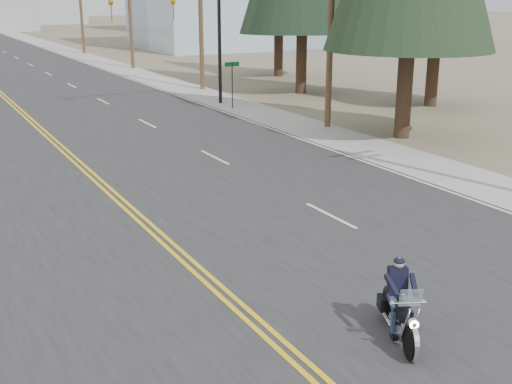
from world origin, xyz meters
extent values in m
cube|color=#A5A5A0|center=(11.50, 70.00, 0.01)|extent=(3.00, 200.00, 0.01)
cylinder|color=black|center=(11.00, 32.00, 3.50)|extent=(0.20, 0.20, 7.00)
cylinder|color=black|center=(10.80, 30.00, 1.30)|extent=(0.06, 0.06, 2.60)
cube|color=#0C5926|center=(10.80, 30.00, 2.50)|extent=(0.90, 0.03, 0.25)
cylinder|color=brown|center=(12.50, 23.00, 5.75)|extent=(0.30, 0.30, 11.50)
cylinder|color=brown|center=(12.50, 38.00, 5.50)|extent=(0.30, 0.30, 11.00)
cylinder|color=brown|center=(12.50, 53.00, 5.75)|extent=(0.30, 0.30, 11.50)
cylinder|color=brown|center=(12.50, 70.00, 5.50)|extent=(0.30, 0.30, 11.00)
cylinder|color=#382619|center=(14.12, 19.44, 1.95)|extent=(0.76, 0.76, 3.89)
cylinder|color=#382619|center=(21.37, 25.32, 1.64)|extent=(0.72, 0.72, 3.28)
cylinder|color=#382619|center=(17.47, 33.25, 1.95)|extent=(0.68, 0.68, 3.89)
cylinder|color=#382619|center=(20.86, 41.91, 1.66)|extent=(0.77, 0.77, 3.32)
camera|label=1|loc=(-5.42, -2.53, 6.23)|focal=45.00mm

